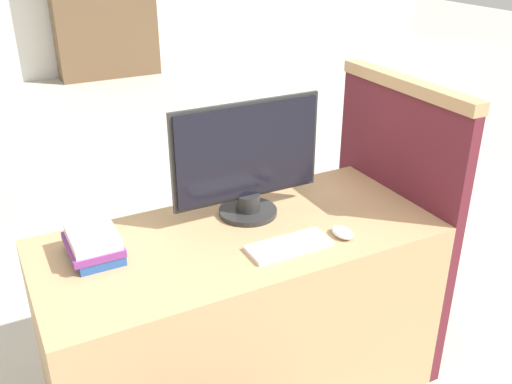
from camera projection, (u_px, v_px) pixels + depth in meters
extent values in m
cube|color=tan|center=(241.00, 318.00, 2.27)|extent=(1.48, 0.67, 0.77)
cube|color=#5B1E28|center=(391.00, 223.00, 2.53)|extent=(0.05, 0.76, 1.20)
cube|color=tan|center=(408.00, 85.00, 2.25)|extent=(0.07, 0.76, 0.05)
cylinder|color=#282828|center=(248.00, 211.00, 2.24)|extent=(0.23, 0.23, 0.02)
cylinder|color=#282828|center=(248.00, 202.00, 2.22)|extent=(0.09, 0.09, 0.07)
cube|color=#282828|center=(247.00, 151.00, 2.13)|extent=(0.60, 0.01, 0.38)
cube|color=black|center=(247.00, 151.00, 2.13)|extent=(0.58, 0.02, 0.36)
cube|color=white|center=(289.00, 246.00, 2.01)|extent=(0.30, 0.12, 0.02)
ellipsoid|color=white|center=(342.00, 232.00, 2.08)|extent=(0.07, 0.10, 0.03)
cube|color=#285199|center=(96.00, 252.00, 1.96)|extent=(0.15, 0.22, 0.03)
cube|color=#7A3384|center=(93.00, 244.00, 1.94)|extent=(0.17, 0.23, 0.03)
cube|color=silver|center=(93.00, 237.00, 1.93)|extent=(0.15, 0.20, 0.04)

